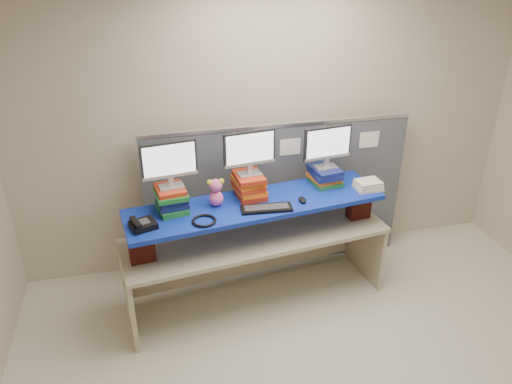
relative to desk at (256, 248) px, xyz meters
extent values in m
cube|color=beige|center=(0.35, -1.24, 0.83)|extent=(5.00, 4.00, 2.80)
cube|color=#464A52|center=(-0.52, 0.54, 0.18)|extent=(0.85, 0.05, 1.50)
cube|color=#464A52|center=(0.35, 0.54, 0.18)|extent=(0.85, 0.05, 1.50)
cube|color=#464A52|center=(1.22, 0.54, 0.18)|extent=(0.85, 0.05, 1.50)
cube|color=silver|center=(0.35, 0.54, 0.94)|extent=(2.60, 0.06, 0.03)
cube|color=white|center=(-0.60, 0.51, 0.73)|extent=(0.20, 0.00, 0.16)
cube|color=white|center=(0.20, 0.51, 0.73)|extent=(0.20, 0.00, 0.16)
cube|color=white|center=(0.45, 0.51, 0.73)|extent=(0.20, 0.00, 0.16)
cube|color=white|center=(1.25, 0.51, 0.73)|extent=(0.20, 0.00, 0.16)
cube|color=tan|center=(0.00, 0.00, 0.12)|extent=(2.42, 0.97, 0.04)
cube|color=tan|center=(-1.15, -0.14, -0.23)|extent=(0.12, 0.64, 0.68)
cube|color=tan|center=(1.15, 0.14, -0.23)|extent=(0.12, 0.64, 0.68)
cube|color=maroon|center=(-0.99, -0.17, 0.28)|extent=(0.22, 0.14, 0.28)
cube|color=maroon|center=(1.00, 0.07, 0.28)|extent=(0.22, 0.14, 0.28)
cube|color=navy|center=(0.00, 0.00, 0.44)|extent=(2.28, 0.83, 0.04)
cube|color=#1F752B|center=(-0.71, 0.03, 0.49)|extent=(0.27, 0.32, 0.05)
cube|color=navy|center=(-0.70, 0.04, 0.53)|extent=(0.27, 0.29, 0.04)
cube|color=navy|center=(-0.71, 0.04, 0.58)|extent=(0.26, 0.30, 0.05)
cube|color=#1F752B|center=(-0.71, 0.03, 0.62)|extent=(0.28, 0.31, 0.04)
cube|color=#B62C14|center=(-0.71, 0.03, 0.66)|extent=(0.26, 0.29, 0.04)
cube|color=#B62C14|center=(-0.02, 0.11, 0.49)|extent=(0.25, 0.28, 0.05)
cube|color=orange|center=(-0.03, 0.13, 0.53)|extent=(0.28, 0.33, 0.03)
cube|color=#B62C14|center=(-0.04, 0.12, 0.57)|extent=(0.26, 0.31, 0.05)
cube|color=orange|center=(-0.04, 0.12, 0.62)|extent=(0.28, 0.31, 0.04)
cube|color=#B62C14|center=(-0.03, 0.12, 0.66)|extent=(0.25, 0.31, 0.04)
cube|color=#1F752B|center=(0.71, 0.21, 0.48)|extent=(0.28, 0.30, 0.04)
cube|color=orange|center=(0.69, 0.21, 0.53)|extent=(0.28, 0.30, 0.04)
cube|color=navy|center=(0.69, 0.20, 0.57)|extent=(0.26, 0.30, 0.03)
cube|color=navy|center=(0.69, 0.21, 0.60)|extent=(0.27, 0.33, 0.04)
cube|color=#B4B4B9|center=(-0.70, 0.03, 0.68)|extent=(0.21, 0.15, 0.01)
cube|color=#B4B4B9|center=(-0.70, 0.03, 0.73)|extent=(0.05, 0.04, 0.08)
cube|color=black|center=(-0.70, 0.03, 0.92)|extent=(0.45, 0.09, 0.30)
cube|color=white|center=(-0.70, 0.01, 0.92)|extent=(0.41, 0.05, 0.26)
cube|color=#B4B4B9|center=(-0.03, 0.12, 0.69)|extent=(0.21, 0.15, 0.01)
cube|color=#B4B4B9|center=(-0.03, 0.12, 0.73)|extent=(0.05, 0.04, 0.08)
cube|color=black|center=(-0.03, 0.12, 0.92)|extent=(0.45, 0.09, 0.30)
cube|color=white|center=(-0.03, 0.10, 0.92)|extent=(0.41, 0.05, 0.26)
cube|color=#B4B4B9|center=(0.70, 0.21, 0.63)|extent=(0.21, 0.15, 0.01)
cube|color=#B4B4B9|center=(0.70, 0.21, 0.68)|extent=(0.05, 0.04, 0.08)
cube|color=black|center=(0.70, 0.21, 0.87)|extent=(0.45, 0.09, 0.30)
cube|color=white|center=(0.70, 0.19, 0.87)|extent=(0.41, 0.05, 0.26)
cube|color=black|center=(0.06, -0.14, 0.48)|extent=(0.44, 0.18, 0.02)
cube|color=#313133|center=(0.06, -0.14, 0.49)|extent=(0.38, 0.13, 0.00)
ellipsoid|color=black|center=(0.39, -0.08, 0.48)|extent=(0.08, 0.12, 0.03)
cube|color=black|center=(-0.95, -0.20, 0.49)|extent=(0.23, 0.22, 0.05)
cube|color=#313133|center=(-0.95, -0.20, 0.52)|extent=(0.12, 0.12, 0.01)
cube|color=black|center=(-1.00, -0.21, 0.53)|extent=(0.10, 0.18, 0.03)
torus|color=black|center=(-0.48, -0.22, 0.48)|extent=(0.22, 0.22, 0.02)
ellipsoid|color=pink|center=(-0.34, 0.02, 0.53)|extent=(0.12, 0.11, 0.14)
sphere|color=pink|center=(-0.34, 0.02, 0.66)|extent=(0.11, 0.11, 0.11)
sphere|color=yellow|center=(-0.39, 0.02, 0.69)|extent=(0.05, 0.05, 0.05)
sphere|color=yellow|center=(-0.29, 0.02, 0.69)|extent=(0.05, 0.05, 0.05)
cube|color=beige|center=(1.04, 0.01, 0.48)|extent=(0.24, 0.20, 0.03)
cube|color=beige|center=(1.04, 0.01, 0.51)|extent=(0.23, 0.19, 0.03)
cube|color=beige|center=(1.04, 0.01, 0.53)|extent=(0.22, 0.18, 0.03)
camera|label=1|loc=(-0.87, -3.64, 2.51)|focal=35.00mm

